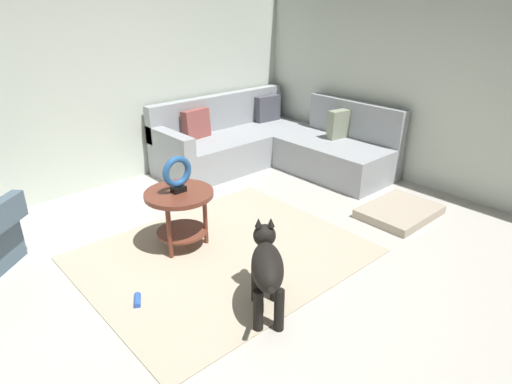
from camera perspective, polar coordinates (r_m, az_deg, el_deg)
The scene contains 10 objects.
ground_plane at distance 3.43m, azimuth 1.13°, elevation -14.38°, with size 6.00×6.00×0.10m, color beige.
wall_back at distance 5.28m, azimuth -21.77°, elevation 14.44°, with size 6.00×0.12×2.70m, color silver.
wall_right at distance 5.22m, azimuth 26.37°, elevation 13.58°, with size 0.12×6.00×2.70m, color silver.
area_rug at distance 3.92m, azimuth -4.29°, elevation -8.05°, with size 2.30×1.90×0.01m, color #BCAD93.
sectional_couch at distance 5.81m, azimuth 2.02°, elevation 6.06°, with size 2.20×2.25×0.88m.
side_table at distance 3.90m, azimuth -9.86°, elevation -1.63°, with size 0.60×0.60×0.54m.
torus_sculpture at distance 3.78m, azimuth -10.17°, elevation 2.40°, with size 0.28×0.08×0.33m.
dog_bed_mat at distance 4.79m, azimuth 18.10°, elevation -2.42°, with size 0.80×0.60×0.09m, color #B2A38E.
dog at distance 3.08m, azimuth 1.42°, elevation -9.61°, with size 0.58×0.69×0.63m.
dog_toy_rope at distance 3.46m, azimuth -15.12°, elevation -13.42°, with size 0.05×0.05×0.14m, color blue.
Camera 1 is at (-1.84, -1.96, 2.08)m, focal length 30.86 mm.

